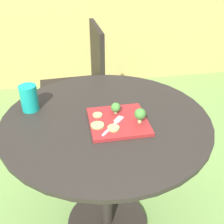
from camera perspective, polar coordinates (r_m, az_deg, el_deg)
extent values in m
cube|color=tan|center=(2.99, -7.53, 17.42)|extent=(8.00, 0.08, 1.29)
cylinder|color=#28231E|center=(1.19, -1.25, -1.50)|extent=(0.89, 0.89, 0.02)
cylinder|color=#28231E|center=(1.41, -1.09, -13.27)|extent=(0.06, 0.06, 0.67)
cylinder|color=#28231E|center=(1.68, -0.96, -21.87)|extent=(0.44, 0.44, 0.04)
cube|color=black|center=(2.05, -8.43, 4.25)|extent=(0.46, 0.46, 0.03)
cube|color=black|center=(1.97, -3.10, 11.08)|extent=(0.05, 0.42, 0.45)
cylinder|color=black|center=(2.31, -12.89, 0.95)|extent=(0.02, 0.02, 0.43)
cylinder|color=black|center=(2.01, -12.57, -4.18)|extent=(0.02, 0.02, 0.43)
cylinder|color=black|center=(2.33, -4.05, 1.97)|extent=(0.02, 0.02, 0.43)
cylinder|color=black|center=(2.03, -2.40, -2.95)|extent=(0.02, 0.02, 0.43)
cube|color=maroon|center=(1.15, 1.30, -1.93)|extent=(0.24, 0.24, 0.01)
cylinder|color=#149989|center=(1.27, -16.76, 2.78)|extent=(0.08, 0.08, 0.12)
cylinder|color=#118275|center=(1.27, -16.64, 2.09)|extent=(0.07, 0.07, 0.08)
cube|color=silver|center=(1.09, -0.58, -3.41)|extent=(0.08, 0.09, 0.00)
cube|color=silver|center=(1.14, 1.41, -1.49)|extent=(0.05, 0.05, 0.00)
cylinder|color=#99B770|center=(1.13, 5.76, -1.69)|extent=(0.02, 0.02, 0.02)
sphere|color=#427F33|center=(1.11, 5.84, -0.41)|extent=(0.05, 0.05, 0.05)
cylinder|color=#99B770|center=(1.19, 0.77, 0.03)|extent=(0.01, 0.01, 0.01)
sphere|color=#427F33|center=(1.18, 0.78, 0.97)|extent=(0.04, 0.04, 0.04)
cylinder|color=#8EB766|center=(1.09, 0.31, -3.32)|extent=(0.05, 0.05, 0.01)
cylinder|color=#8EB766|center=(1.17, -2.97, -0.72)|extent=(0.04, 0.04, 0.01)
cylinder|color=#8EB766|center=(1.11, -3.02, -2.74)|extent=(0.05, 0.05, 0.01)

